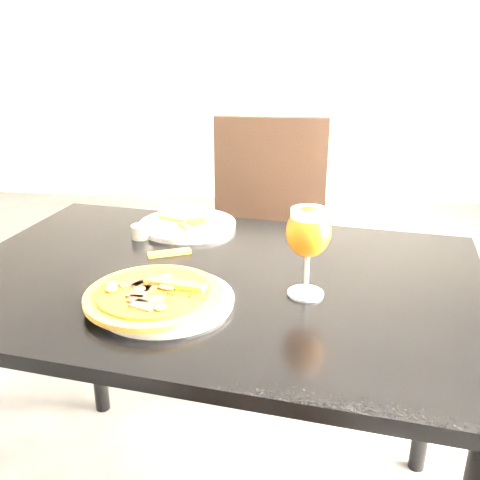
# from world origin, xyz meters

# --- Properties ---
(dining_table) EXTENTS (1.32, 1.00, 0.75)m
(dining_table) POSITION_xyz_m (0.33, -0.05, 0.66)
(dining_table) COLOR black
(dining_table) RESTS_ON ground
(chair_far) EXTENTS (0.46, 0.46, 0.97)m
(chair_far) POSITION_xyz_m (0.42, 0.72, 0.54)
(chair_far) COLOR black
(chair_far) RESTS_ON ground
(plate_main) EXTENTS (0.37, 0.37, 0.01)m
(plate_main) POSITION_xyz_m (0.25, -0.20, 0.76)
(plate_main) COLOR white
(plate_main) RESTS_ON dining_table
(pizza) EXTENTS (0.28, 0.28, 0.03)m
(pizza) POSITION_xyz_m (0.23, -0.21, 0.77)
(pizza) COLOR #A47B27
(pizza) RESTS_ON plate_main
(plate_second) EXTENTS (0.28, 0.28, 0.01)m
(plate_second) POSITION_xyz_m (0.21, 0.25, 0.76)
(plate_second) COLOR white
(plate_second) RESTS_ON dining_table
(crust_scraps) EXTENTS (0.17, 0.12, 0.01)m
(crust_scraps) POSITION_xyz_m (0.22, 0.24, 0.77)
(crust_scraps) COLOR #A47B27
(crust_scraps) RESTS_ON plate_second
(loose_crust) EXTENTS (0.11, 0.06, 0.01)m
(loose_crust) POSITION_xyz_m (0.20, 0.05, 0.75)
(loose_crust) COLOR #A47B27
(loose_crust) RESTS_ON dining_table
(sauce_cup) EXTENTS (0.05, 0.05, 0.04)m
(sauce_cup) POSITION_xyz_m (0.10, 0.16, 0.77)
(sauce_cup) COLOR beige
(sauce_cup) RESTS_ON dining_table
(beer_glass) EXTENTS (0.09, 0.09, 0.19)m
(beer_glass) POSITION_xyz_m (0.53, -0.13, 0.89)
(beer_glass) COLOR silver
(beer_glass) RESTS_ON dining_table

